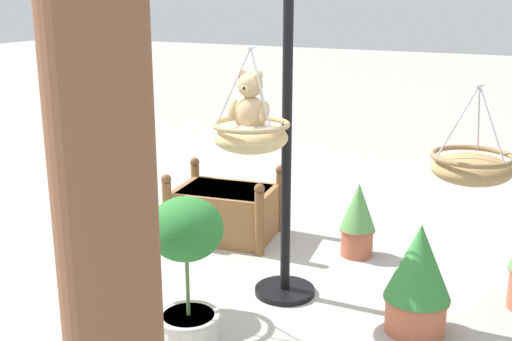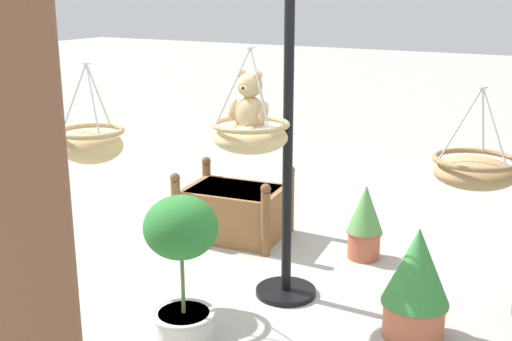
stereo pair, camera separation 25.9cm
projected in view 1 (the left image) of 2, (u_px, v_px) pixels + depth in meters
ground_plane at (259, 300)px, 4.61m from camera, size 40.00×40.00×0.00m
display_pole_central at (286, 201)px, 4.52m from camera, size 0.44×0.44×2.33m
hanging_basket_with_teddy at (251, 135)px, 4.23m from camera, size 0.52×0.52×0.69m
teddy_bear at (249, 107)px, 4.16m from camera, size 0.29×0.27×0.43m
hanging_basket_left_high at (472, 167)px, 4.23m from camera, size 0.55×0.55×0.66m
hanging_basket_right_low at (88, 146)px, 4.39m from camera, size 0.46×0.46×0.70m
greenhouse_pillar_left at (114, 327)px, 1.34m from camera, size 0.40×0.40×3.03m
wooden_planter_box at (225, 210)px, 5.73m from camera, size 1.00×0.80×0.63m
potted_plant_flowering_red at (358, 219)px, 5.30m from camera, size 0.30×0.30×0.63m
potted_plant_trailing_ivy at (418, 278)px, 4.09m from camera, size 0.43×0.43×0.74m
potted_plant_broad_leaf at (187, 258)px, 3.91m from camera, size 0.46×0.46×0.96m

